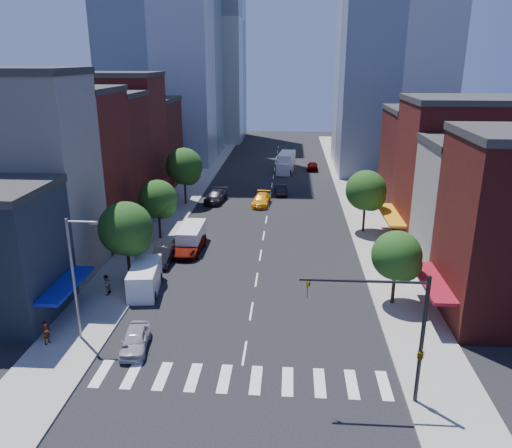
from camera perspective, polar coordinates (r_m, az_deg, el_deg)
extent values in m
plane|color=black|center=(35.52, -1.32, -14.52)|extent=(220.00, 220.00, 0.00)
cube|color=gray|center=(73.90, -8.16, 3.15)|extent=(5.00, 120.00, 0.15)
cube|color=gray|center=(72.92, 11.46, 2.76)|extent=(5.00, 120.00, 0.15)
cube|color=silver|center=(33.05, -1.82, -17.33)|extent=(19.00, 3.00, 0.01)
cube|color=beige|center=(49.12, -25.27, 4.53)|extent=(12.00, 8.00, 18.00)
cube|color=maroon|center=(56.70, -21.10, 5.68)|extent=(12.00, 9.00, 16.00)
cube|color=#511614|center=(64.43, -17.96, 6.97)|extent=(12.00, 8.00, 15.00)
cube|color=maroon|center=(72.10, -15.59, 9.14)|extent=(12.00, 9.00, 17.00)
cube|color=#511614|center=(81.32, -13.29, 8.88)|extent=(12.00, 10.00, 13.00)
cube|color=beige|center=(50.02, 25.09, 1.21)|extent=(12.00, 8.00, 12.00)
cube|color=maroon|center=(57.87, 22.26, 5.27)|extent=(12.00, 10.00, 15.00)
cube|color=#511614|center=(67.43, 19.64, 6.40)|extent=(12.00, 10.00, 13.00)
cube|color=#9EA5AD|center=(126.71, -5.93, 22.27)|extent=(18.00, 18.00, 56.00)
cylinder|color=black|center=(30.36, 18.43, -12.59)|extent=(0.24, 0.24, 8.00)
cylinder|color=black|center=(28.01, 12.19, -6.41)|extent=(7.00, 0.16, 0.16)
imported|color=gold|center=(27.98, 5.97, -7.45)|extent=(0.22, 0.18, 1.10)
imported|color=gold|center=(30.77, 18.28, -13.87)|extent=(0.48, 2.24, 0.90)
cylinder|color=slate|center=(37.11, -20.12, -6.05)|extent=(0.20, 0.20, 9.00)
cylinder|color=slate|center=(35.22, -19.39, 0.24)|extent=(2.00, 0.14, 0.14)
cube|color=slate|center=(34.89, -18.03, 0.13)|extent=(0.50, 0.25, 0.18)
cylinder|color=black|center=(46.44, -14.37, -3.93)|extent=(0.28, 0.28, 3.92)
sphere|color=#113E14|center=(45.43, -14.66, -0.49)|extent=(4.80, 4.80, 4.80)
sphere|color=#113E14|center=(45.21, -13.98, -1.47)|extent=(3.36, 3.36, 3.36)
cylinder|color=black|center=(56.37, -10.97, 0.16)|extent=(0.28, 0.28, 3.64)
sphere|color=#113E14|center=(55.59, -11.14, 2.83)|extent=(4.20, 4.20, 4.20)
sphere|color=#113E14|center=(55.33, -10.58, 2.09)|extent=(2.94, 2.94, 2.94)
cylinder|color=black|center=(69.36, -8.10, 4.00)|extent=(0.28, 0.28, 4.20)
sphere|color=#113E14|center=(68.65, -8.22, 6.55)|extent=(5.00, 5.00, 5.00)
sphere|color=#113E14|center=(68.40, -7.75, 5.88)|extent=(3.50, 3.50, 3.50)
cylinder|color=black|center=(42.42, 15.47, -6.63)|extent=(0.28, 0.28, 3.36)
sphere|color=#113E14|center=(41.44, 15.76, -3.47)|extent=(4.00, 4.00, 4.00)
sphere|color=#113E14|center=(41.52, 16.58, -4.40)|extent=(2.80, 2.80, 2.80)
cylinder|color=black|center=(58.91, 12.25, 1.02)|extent=(0.28, 0.28, 3.92)
sphere|color=#113E14|center=(58.12, 12.44, 3.78)|extent=(4.60, 4.60, 4.60)
sphere|color=#113E14|center=(58.10, 13.02, 3.02)|extent=(3.22, 3.22, 3.22)
imported|color=#A8A9AD|center=(36.53, -13.64, -12.72)|extent=(2.26, 4.49, 1.47)
imported|color=black|center=(50.28, -10.56, -3.50)|extent=(1.80, 4.95, 1.62)
imported|color=#999999|center=(52.33, -7.70, -2.46)|extent=(2.91, 5.92, 1.62)
imported|color=black|center=(70.41, -4.62, 3.14)|extent=(3.01, 5.94, 1.65)
cube|color=white|center=(44.53, -12.57, -6.09)|extent=(2.87, 5.80, 2.34)
cube|color=black|center=(42.50, -13.06, -6.86)|extent=(2.18, 1.35, 1.00)
cylinder|color=black|center=(43.36, -14.22, -8.06)|extent=(0.38, 0.87, 0.85)
cylinder|color=black|center=(43.00, -11.58, -8.09)|extent=(0.38, 0.87, 0.85)
cylinder|color=black|center=(46.72, -13.35, -6.00)|extent=(0.38, 0.87, 0.85)
cylinder|color=black|center=(46.39, -10.90, -6.00)|extent=(0.38, 0.87, 0.85)
cube|color=silver|center=(53.75, -7.37, -1.44)|extent=(2.26, 5.63, 2.36)
cube|color=black|center=(51.67, -7.84, -1.90)|extent=(2.09, 1.13, 1.01)
cylinder|color=black|center=(52.49, -8.82, -2.93)|extent=(0.28, 0.86, 0.86)
cylinder|color=black|center=(52.08, -6.64, -3.00)|extent=(0.28, 0.86, 0.86)
cylinder|color=black|center=(55.98, -7.97, -1.51)|extent=(0.28, 0.86, 0.86)
cylinder|color=black|center=(55.60, -5.93, -1.57)|extent=(0.28, 0.86, 0.86)
imported|color=#F9A30D|center=(68.76, 0.63, 2.79)|extent=(2.60, 5.53, 1.56)
imported|color=black|center=(74.58, 2.83, 4.01)|extent=(2.20, 4.84, 1.54)
imported|color=#999999|center=(91.49, 6.49, 6.62)|extent=(1.95, 4.62, 1.56)
cube|color=silver|center=(90.08, 3.49, 7.09)|extent=(3.28, 6.98, 3.31)
cube|color=silver|center=(86.36, 3.14, 6.25)|extent=(2.49, 2.12, 2.07)
cylinder|color=black|center=(87.46, 2.46, 5.97)|extent=(0.42, 0.96, 0.93)
cylinder|color=black|center=(87.17, 3.95, 5.90)|extent=(0.42, 0.96, 0.93)
cylinder|color=black|center=(91.97, 2.90, 6.58)|extent=(0.42, 0.96, 0.93)
cylinder|color=black|center=(91.69, 4.31, 6.51)|extent=(0.42, 0.96, 0.93)
imported|color=#999999|center=(38.71, -22.84, -11.36)|extent=(0.60, 0.74, 1.75)
imported|color=#999999|center=(44.45, -16.75, -6.68)|extent=(0.68, 0.87, 1.79)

